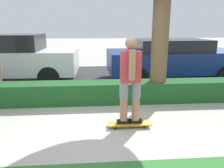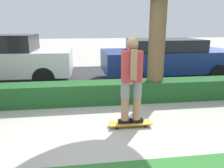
{
  "view_description": "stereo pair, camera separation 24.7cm",
  "coord_description": "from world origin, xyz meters",
  "px_view_note": "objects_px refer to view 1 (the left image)",
  "views": [
    {
      "loc": [
        -0.14,
        -3.76,
        1.93
      ],
      "look_at": [
        0.2,
        0.6,
        0.75
      ],
      "focal_mm": 35.0,
      "sensor_mm": 36.0,
      "label": 1
    },
    {
      "loc": [
        -0.38,
        -3.73,
        1.93
      ],
      "look_at": [
        0.2,
        0.6,
        0.75
      ],
      "focal_mm": 35.0,
      "sensor_mm": 36.0,
      "label": 2
    }
  ],
  "objects_px": {
    "skater_person": "(130,79)",
    "parked_car_middle": "(173,58)",
    "skateboard": "(129,124)",
    "parked_car_front": "(12,58)"
  },
  "relations": [
    {
      "from": "skateboard",
      "to": "parked_car_front",
      "type": "height_order",
      "value": "parked_car_front"
    },
    {
      "from": "parked_car_front",
      "to": "parked_car_middle",
      "type": "distance_m",
      "value": 5.63
    },
    {
      "from": "parked_car_front",
      "to": "parked_car_middle",
      "type": "relative_size",
      "value": 0.91
    },
    {
      "from": "skater_person",
      "to": "parked_car_middle",
      "type": "distance_m",
      "value": 4.35
    },
    {
      "from": "parked_car_middle",
      "to": "skater_person",
      "type": "bearing_deg",
      "value": -121.41
    },
    {
      "from": "skater_person",
      "to": "parked_car_front",
      "type": "distance_m",
      "value": 5.08
    },
    {
      "from": "skateboard",
      "to": "parked_car_middle",
      "type": "distance_m",
      "value": 4.41
    },
    {
      "from": "skateboard",
      "to": "parked_car_middle",
      "type": "bearing_deg",
      "value": 60.1
    },
    {
      "from": "skateboard",
      "to": "parked_car_front",
      "type": "relative_size",
      "value": 0.19
    },
    {
      "from": "skateboard",
      "to": "parked_car_front",
      "type": "distance_m",
      "value": 5.14
    }
  ]
}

